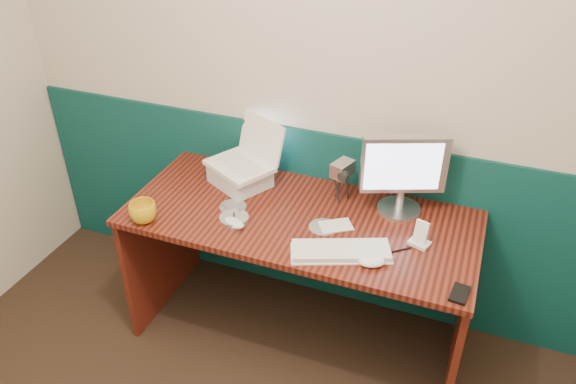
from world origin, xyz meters
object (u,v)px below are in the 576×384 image
at_px(desk, 299,278).
at_px(monitor, 403,175).
at_px(keyboard, 341,252).
at_px(laptop, 238,145).
at_px(mug, 143,212).
at_px(camcorder, 342,179).

relative_size(desk, monitor, 4.24).
distance_m(monitor, keyboard, 0.47).
bearing_deg(monitor, laptop, 161.96).
distance_m(keyboard, mug, 0.90).
xyz_separation_m(keyboard, mug, (-0.89, -0.09, 0.04)).
bearing_deg(keyboard, mug, 164.21).
xyz_separation_m(desk, laptop, (-0.37, 0.16, 0.59)).
relative_size(keyboard, camcorder, 1.83).
relative_size(keyboard, mug, 3.31).
distance_m(mug, camcorder, 0.92).
bearing_deg(laptop, mug, -92.98).
xyz_separation_m(keyboard, camcorder, (-0.12, 0.39, 0.10)).
height_order(mug, camcorder, camcorder).
height_order(desk, camcorder, camcorder).
bearing_deg(camcorder, monitor, 20.31).
bearing_deg(camcorder, keyboard, -54.42).
xyz_separation_m(desk, monitor, (0.41, 0.20, 0.56)).
bearing_deg(monitor, keyboard, -133.44).
bearing_deg(desk, camcorder, 55.86).
relative_size(laptop, mug, 2.47).
bearing_deg(keyboard, desk, 120.53).
distance_m(desk, laptop, 0.71).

